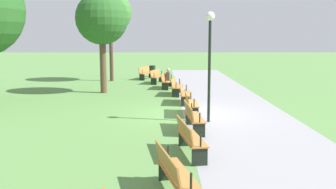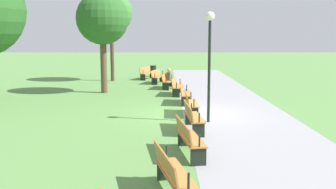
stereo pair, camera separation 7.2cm
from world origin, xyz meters
The scene contains 16 objects.
ground_plane centered at (0.00, 0.00, 0.00)m, with size 120.00×120.00×0.00m, color #5B8C47.
path_paving centered at (0.00, 1.74, 0.00)m, with size 39.97×4.15×0.01m, color #939399.
bench_0 centered at (-12.45, -2.39, 0.47)m, with size 1.82×1.08×0.89m.
bench_1 centered at (-10.04, -1.56, 0.47)m, with size 1.83×0.97×0.89m.
bench_2 centered at (-7.58, -0.91, 0.47)m, with size 1.83×0.85×0.89m.
bench_3 centered at (-5.08, -0.44, 0.47)m, with size 1.82×0.73×0.89m.
bench_4 centered at (-2.55, -0.16, 0.47)m, with size 1.80×0.60×0.89m.
bench_5 centered at (0.00, -0.07, 0.47)m, with size 1.77×0.47×0.89m.
bench_6 centered at (2.55, -0.16, 0.47)m, with size 1.80×0.60×0.89m.
bench_7 centered at (5.08, -0.44, 0.47)m, with size 1.82×0.73×0.89m.
bench_8 centered at (7.58, -0.91, 0.47)m, with size 1.83×0.85×0.89m.
person_seated centered at (-7.63, -0.75, 0.64)m, with size 0.41×0.57×1.20m.
tree_0 centered at (-11.46, -4.71, 4.63)m, with size 2.89×2.89×6.10m.
tree_2 centered at (-5.87, -4.38, 3.96)m, with size 2.79×2.79×5.39m.
lamp_post centered at (1.27, 0.51, 2.71)m, with size 0.32×0.32×3.88m.
trash_bin centered at (-14.33, -1.97, 0.42)m, with size 0.47×0.47×0.85m, color black.
Camera 1 is at (14.34, -1.10, 3.01)m, focal length 39.88 mm.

